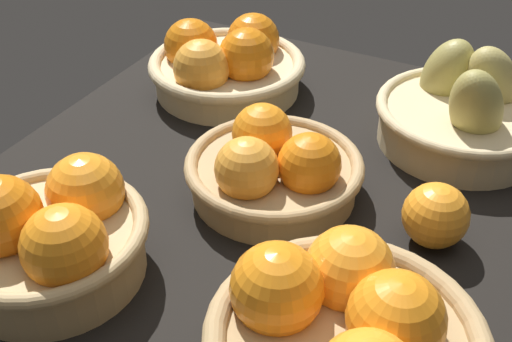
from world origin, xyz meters
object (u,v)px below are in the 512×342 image
Objects in this scene: loose_orange_front_gap at (436,215)px; basket_far_right at (345,336)px; basket_center at (274,168)px; basket_near_right at (50,235)px; basket_near_left at (226,64)px; basket_far_left_pears at (465,112)px.

basket_far_right is at bearing -6.82° from loose_orange_front_gap.
basket_center is at bearing -88.69° from loose_orange_front_gap.
basket_near_right is 0.87× the size of basket_near_left.
basket_center is 0.92× the size of basket_far_left_pears.
basket_far_left_pears is at bearing 93.61° from basket_near_left.
basket_near_left is 42.31cm from loose_orange_front_gap.
basket_far_left_pears is 22.11cm from loose_orange_front_gap.
basket_far_left_pears reaches higher than basket_near_left.
loose_orange_front_gap is at bearing 173.18° from basket_far_right.
basket_far_left_pears is (-2.24, 35.44, 0.14)cm from basket_near_left.
basket_center is 27.10cm from basket_near_left.
basket_far_right is 3.36× the size of loose_orange_front_gap.
loose_orange_front_gap is at bearing 91.31° from basket_center.
basket_near_right reaches higher than basket_far_right.
basket_far_right is 43.05cm from basket_far_left_pears.
basket_near_left is (-20.21, -18.05, 0.48)cm from basket_center.
basket_near_left is at bearing -86.39° from basket_far_left_pears.
basket_near_left reaches higher than loose_orange_front_gap.
basket_center is at bearing 147.48° from basket_near_right.
basket_far_left_pears is at bearing -174.93° from loose_orange_front_gap.
basket_near_left is (-42.61, -3.77, -0.71)cm from basket_near_right.
basket_far_right is (20.59, 16.83, 1.02)cm from basket_center.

